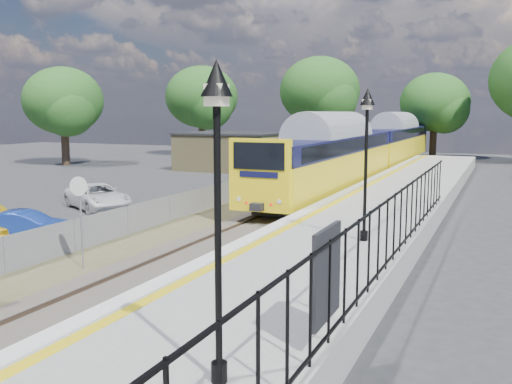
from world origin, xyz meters
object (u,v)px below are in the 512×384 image
Objects in this scene: victorian_lamp_south at (217,148)px; car_white at (98,197)px; train at (370,146)px; speed_sign at (80,207)px; victorian_lamp_north at (367,129)px; car_blue at (25,227)px.

car_white is at bearing 133.70° from victorian_lamp_south.
train reaches higher than speed_sign.
victorian_lamp_north is at bearing -81.66° from car_white.
victorian_lamp_south is 35.11m from train.
car_blue is at bearing -105.20° from train.
car_white is (-9.38, -19.05, -1.71)m from train.
car_white is (-2.32, 6.97, 0.05)m from car_blue.
car_white is (-6.88, 9.20, -1.35)m from speed_sign.
train is 11.46× the size of car_blue.
victorian_lamp_north is at bearing -103.74° from car_blue.
victorian_lamp_south is 0.11× the size of train.
train reaches higher than car_blue.
car_white is at bearing 116.97° from speed_sign.
victorian_lamp_south is 1.00× the size of victorian_lamp_north.
speed_sign is at bearing -114.06° from car_white.
victorian_lamp_north is 1.29× the size of car_blue.
speed_sign is 5.27m from car_blue.
speed_sign is 11.56m from car_white.
victorian_lamp_south is 1.29× the size of car_blue.
victorian_lamp_south and victorian_lamp_north have the same top height.
train is 27.02m from car_blue.
victorian_lamp_south is at bearing -80.97° from train.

